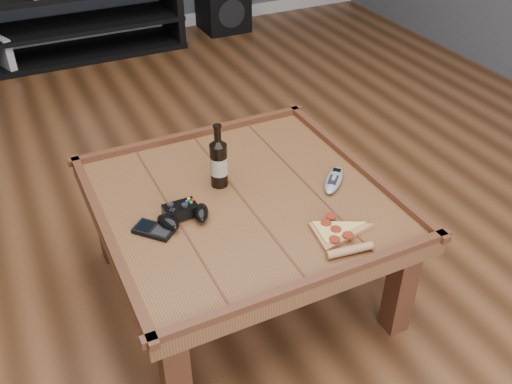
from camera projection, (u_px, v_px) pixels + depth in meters
name	position (u px, v px, depth m)	size (l,w,h in m)	color
ground	(244.00, 288.00, 2.29)	(6.00, 6.00, 0.00)	#402412
baseboard	(82.00, 37.00, 4.45)	(5.00, 0.02, 0.10)	silver
coffee_table	(242.00, 211.00, 2.06)	(1.03, 1.03, 0.48)	brown
media_console	(85.00, 21.00, 4.16)	(1.40, 0.45, 0.50)	black
beer_bottle	(219.00, 162.00, 2.04)	(0.06, 0.06, 0.25)	black
game_controller	(183.00, 214.00, 1.91)	(0.20, 0.13, 0.05)	black
pizza_slice	(338.00, 234.00, 1.85)	(0.21, 0.30, 0.03)	#B4834E
smartphone	(154.00, 230.00, 1.87)	(0.14, 0.14, 0.02)	black
remote_control	(334.00, 180.00, 2.10)	(0.17, 0.17, 0.03)	gray
subwoofer	(223.00, 8.00, 4.63)	(0.36, 0.36, 0.35)	black
game_console	(5.00, 57.00, 3.94)	(0.18, 0.23, 0.26)	slate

